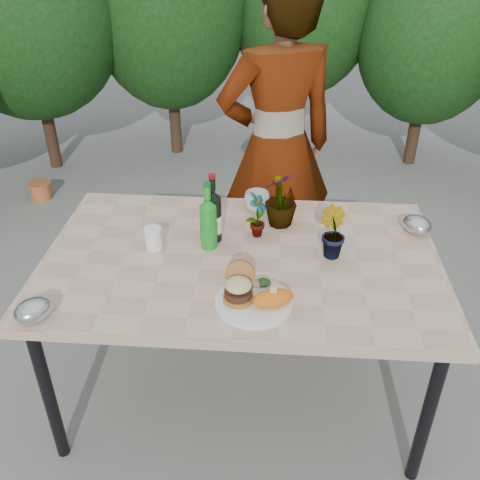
# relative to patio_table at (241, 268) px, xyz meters

# --- Properties ---
(ground) EXTENTS (80.00, 80.00, 0.00)m
(ground) POSITION_rel_patio_table_xyz_m (0.00, 0.00, -0.69)
(ground) COLOR slate
(ground) RESTS_ON ground
(patio_table) EXTENTS (1.60, 1.00, 0.75)m
(patio_table) POSITION_rel_patio_table_xyz_m (0.00, 0.00, 0.00)
(patio_table) COLOR #D7AE8F
(patio_table) RESTS_ON ground
(shrub_hedge) EXTENTS (6.74, 5.01, 2.19)m
(shrub_hedge) POSITION_rel_patio_table_xyz_m (-0.07, 1.72, 0.44)
(shrub_hedge) COLOR #382316
(shrub_hedge) RESTS_ON ground
(dinner_plate) EXTENTS (0.28, 0.28, 0.01)m
(dinner_plate) POSITION_rel_patio_table_xyz_m (0.07, -0.30, 0.06)
(dinner_plate) COLOR white
(dinner_plate) RESTS_ON patio_table
(burger_stack) EXTENTS (0.11, 0.16, 0.11)m
(burger_stack) POSITION_rel_patio_table_xyz_m (0.01, -0.28, 0.12)
(burger_stack) COLOR #B7722D
(burger_stack) RESTS_ON dinner_plate
(sweet_potato) EXTENTS (0.17, 0.12, 0.06)m
(sweet_potato) POSITION_rel_patio_table_xyz_m (0.13, -0.32, 0.10)
(sweet_potato) COLOR orange
(sweet_potato) RESTS_ON dinner_plate
(grilled_veg) EXTENTS (0.08, 0.05, 0.03)m
(grilled_veg) POSITION_rel_patio_table_xyz_m (0.08, -0.20, 0.09)
(grilled_veg) COLOR olive
(grilled_veg) RESTS_ON dinner_plate
(wine_bottle) EXTENTS (0.07, 0.07, 0.30)m
(wine_bottle) POSITION_rel_patio_table_xyz_m (-0.13, 0.12, 0.17)
(wine_bottle) COLOR black
(wine_bottle) RESTS_ON patio_table
(sparkling_water) EXTENTS (0.07, 0.07, 0.29)m
(sparkling_water) POSITION_rel_patio_table_xyz_m (-0.14, 0.07, 0.16)
(sparkling_water) COLOR #198D21
(sparkling_water) RESTS_ON patio_table
(plastic_cup) EXTENTS (0.07, 0.07, 0.09)m
(plastic_cup) POSITION_rel_patio_table_xyz_m (-0.36, 0.04, 0.10)
(plastic_cup) COLOR white
(plastic_cup) RESTS_ON patio_table
(seedling_left) EXTENTS (0.11, 0.13, 0.20)m
(seedling_left) POSITION_rel_patio_table_xyz_m (0.06, 0.16, 0.16)
(seedling_left) COLOR #2A591E
(seedling_left) RESTS_ON patio_table
(seedling_mid) EXTENTS (0.14, 0.15, 0.21)m
(seedling_mid) POSITION_rel_patio_table_xyz_m (0.36, 0.04, 0.16)
(seedling_mid) COLOR #2E5D1F
(seedling_mid) RESTS_ON patio_table
(seedling_right) EXTENTS (0.20, 0.20, 0.25)m
(seedling_right) POSITION_rel_patio_table_xyz_m (0.15, 0.27, 0.18)
(seedling_right) COLOR #2B5A1F
(seedling_right) RESTS_ON patio_table
(blue_bowl) EXTENTS (0.13, 0.13, 0.09)m
(blue_bowl) POSITION_rel_patio_table_xyz_m (0.04, 0.39, 0.10)
(blue_bowl) COLOR silver
(blue_bowl) RESTS_ON patio_table
(foil_packet_left) EXTENTS (0.17, 0.17, 0.08)m
(foil_packet_left) POSITION_rel_patio_table_xyz_m (-0.68, -0.44, 0.10)
(foil_packet_left) COLOR #BABEC2
(foil_packet_left) RESTS_ON patio_table
(foil_packet_right) EXTENTS (0.17, 0.17, 0.08)m
(foil_packet_right) POSITION_rel_patio_table_xyz_m (0.74, 0.24, 0.10)
(foil_packet_right) COLOR #B5B8BC
(foil_packet_right) RESTS_ON patio_table
(person) EXTENTS (0.75, 0.63, 1.76)m
(person) POSITION_rel_patio_table_xyz_m (0.13, 0.81, 0.19)
(person) COLOR #906448
(person) RESTS_ON ground
(terracotta_pot) EXTENTS (0.17, 0.17, 0.14)m
(terracotta_pot) POSITION_rel_patio_table_xyz_m (-1.69, 1.79, -0.62)
(terracotta_pot) COLOR #BF5E31
(terracotta_pot) RESTS_ON ground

